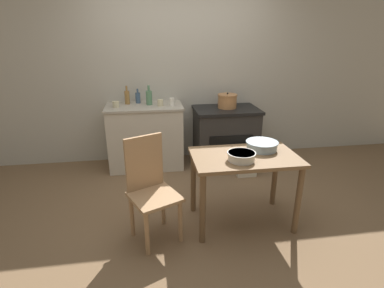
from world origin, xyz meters
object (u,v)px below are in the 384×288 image
bottle_far_left (138,98)px  mixing_bowl_large (241,156)px  flour_sack (246,162)px  cup_center_left (116,104)px  work_table (244,167)px  chair (150,187)px  bottle_left (127,97)px  bottle_mid_left (149,97)px  mixing_bowl_small (262,145)px  stove (225,135)px  cup_center (160,103)px  cup_center_right (172,102)px  stock_pot (227,101)px

bottle_far_left → mixing_bowl_large: bearing=-62.7°
flour_sack → cup_center_left: cup_center_left is taller
mixing_bowl_large → cup_center_left: 2.02m
work_table → chair: 0.91m
bottle_left → bottle_mid_left: bottle_mid_left is taller
chair → bottle_left: bearing=73.9°
mixing_bowl_small → stove: bearing=89.4°
flour_sack → bottle_far_left: size_ratio=1.91×
mixing_bowl_large → cup_center_left: (-1.23, 1.60, 0.16)m
bottle_left → bottle_mid_left: size_ratio=0.95×
work_table → cup_center: (-0.71, 1.48, 0.33)m
mixing_bowl_small → cup_center_left: bearing=137.8°
mixing_bowl_large → cup_center: size_ratio=2.97×
cup_center_right → mixing_bowl_small: bearing=-60.4°
bottle_mid_left → stove: bearing=-2.4°
stove → bottle_mid_left: (-1.08, 0.04, 0.58)m
flour_sack → bottle_left: bearing=157.3°
stove → chair: chair is taller
work_table → mixing_bowl_large: 0.21m
stove → flour_sack: bearing=-72.6°
stove → cup_center_left: (-1.52, -0.04, 0.52)m
cup_center → stove: bearing=3.3°
stove → cup_center_right: 0.95m
chair → bottle_far_left: size_ratio=4.84×
bottle_left → cup_center: (0.45, -0.19, -0.05)m
chair → cup_center_left: size_ratio=11.07×
mixing_bowl_large → mixing_bowl_small: size_ratio=0.82×
chair → flour_sack: size_ratio=2.54×
chair → flour_sack: (1.29, 1.10, -0.31)m
stock_pot → bottle_mid_left: size_ratio=1.05×
cup_center → bottle_left: bearing=157.2°
work_table → bottle_mid_left: size_ratio=3.79×
mixing_bowl_small → cup_center_right: 1.56m
flour_sack → mixing_bowl_large: (-0.46, -1.13, 0.58)m
chair → mixing_bowl_small: chair is taller
cup_center_left → cup_center_right: size_ratio=0.83×
work_table → cup_center_left: bearing=131.1°
stock_pot → mixing_bowl_small: (-0.03, -1.44, -0.14)m
mixing_bowl_large → bottle_left: size_ratio=1.04×
chair → stove: bearing=30.6°
work_table → flour_sack: 1.17m
mixing_bowl_large → bottle_mid_left: 1.88m
bottle_mid_left → mixing_bowl_small: bearing=-53.7°
stove → mixing_bowl_large: (-0.30, -1.65, 0.36)m
bottle_mid_left → cup_center_left: size_ratio=3.04×
stove → cup_center: (-0.94, -0.05, 0.53)m
work_table → bottle_mid_left: bottle_mid_left is taller
work_table → bottle_far_left: 2.02m
stock_pot → cup_center_right: size_ratio=2.65×
stock_pot → cup_center_left: size_ratio=3.20×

